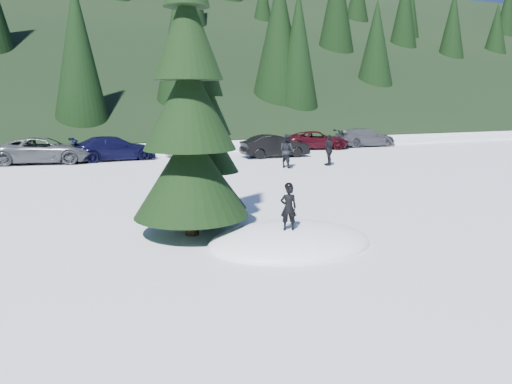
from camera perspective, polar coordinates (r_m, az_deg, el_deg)
name	(u,v)px	position (r m, az deg, el deg)	size (l,w,h in m)	color
ground	(290,243)	(13.38, 3.91, -5.87)	(200.00, 200.00, 0.00)	white
snow_mound	(290,243)	(13.38, 3.91, -5.87)	(4.48, 3.52, 0.96)	white
forest_hillside	(96,23)	(66.32, -17.85, 17.86)	(200.00, 60.00, 25.00)	black
spruce_tall	(189,116)	(13.76, -7.63, 8.57)	(3.20, 3.20, 8.60)	black
spruce_short	(210,154)	(15.47, -5.23, 4.34)	(2.20, 2.20, 5.37)	black
child_skier	(288,208)	(12.74, 3.73, -1.80)	(0.42, 0.28, 1.16)	black
adult_0	(287,151)	(27.37, 3.55, 4.70)	(0.89, 0.69, 1.83)	black
adult_1	(329,150)	(28.54, 8.31, 4.76)	(1.02, 0.42, 1.73)	black
car_2	(44,150)	(31.68, -23.05, 4.41)	(2.53, 5.49, 1.53)	#4C5054
car_3	(114,148)	(31.76, -15.91, 4.82)	(2.05, 5.05, 1.47)	black
car_4	(192,147)	(32.81, -7.31, 5.12)	(1.44, 3.59, 1.22)	gray
car_5	(275,146)	(32.16, 2.18, 5.28)	(1.52, 4.37, 1.44)	black
car_6	(317,140)	(37.52, 6.99, 5.91)	(2.18, 4.73, 1.31)	#320910
car_7	(365,137)	(40.03, 12.37, 6.12)	(1.98, 4.88, 1.42)	#484A4F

